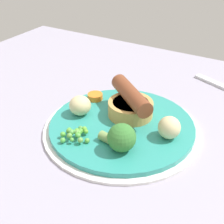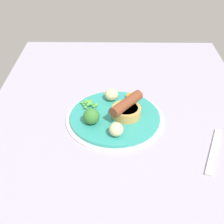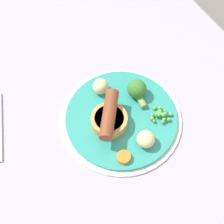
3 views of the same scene
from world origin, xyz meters
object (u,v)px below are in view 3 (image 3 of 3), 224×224
(dinner_plate, at_px, (121,119))
(potato_chunk_1, at_px, (101,86))
(broccoli_floret_near, at_px, (137,90))
(pea_pile, at_px, (160,114))
(sausage_pudding, at_px, (109,119))
(potato_chunk_0, at_px, (146,139))
(carrot_slice_0, at_px, (124,157))

(dinner_plate, bearing_deg, potato_chunk_1, 2.67)
(broccoli_floret_near, bearing_deg, pea_pile, -161.41)
(pea_pile, bearing_deg, sausage_pudding, 68.09)
(potato_chunk_0, bearing_deg, sausage_pudding, 27.91)
(potato_chunk_1, bearing_deg, dinner_plate, -177.33)
(dinner_plate, distance_m, carrot_slice_0, 0.10)
(broccoli_floret_near, relative_size, carrot_slice_0, 2.20)
(sausage_pudding, relative_size, broccoli_floret_near, 1.65)
(dinner_plate, distance_m, potato_chunk_1, 0.09)
(pea_pile, relative_size, potato_chunk_1, 1.34)
(sausage_pudding, relative_size, potato_chunk_1, 2.86)
(dinner_plate, xyz_separation_m, potato_chunk_1, (0.09, 0.00, 0.03))
(dinner_plate, xyz_separation_m, broccoli_floret_near, (0.03, -0.06, 0.03))
(dinner_plate, distance_m, pea_pile, 0.09)
(carrot_slice_0, bearing_deg, potato_chunk_1, -14.57)
(dinner_plate, bearing_deg, potato_chunk_0, -172.41)
(sausage_pudding, bearing_deg, broccoli_floret_near, -32.45)
(potato_chunk_0, distance_m, potato_chunk_1, 0.17)
(broccoli_floret_near, xyz_separation_m, potato_chunk_1, (0.05, 0.07, -0.00))
(potato_chunk_0, relative_size, carrot_slice_0, 1.35)
(dinner_plate, bearing_deg, sausage_pudding, 90.44)
(pea_pile, bearing_deg, carrot_slice_0, 109.34)
(pea_pile, relative_size, carrot_slice_0, 1.70)
(carrot_slice_0, bearing_deg, sausage_pudding, -11.03)
(broccoli_floret_near, height_order, carrot_slice_0, broccoli_floret_near)
(pea_pile, height_order, potato_chunk_0, potato_chunk_0)
(dinner_plate, distance_m, sausage_pudding, 0.05)
(dinner_plate, relative_size, potato_chunk_0, 6.89)
(sausage_pudding, distance_m, broccoli_floret_near, 0.10)
(pea_pile, height_order, carrot_slice_0, pea_pile)
(dinner_plate, xyz_separation_m, carrot_slice_0, (-0.09, 0.05, 0.01))
(potato_chunk_0, height_order, carrot_slice_0, potato_chunk_0)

